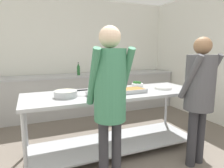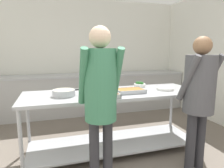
{
  "view_description": "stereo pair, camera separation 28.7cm",
  "coord_description": "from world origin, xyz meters",
  "px_view_note": "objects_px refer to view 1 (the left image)",
  "views": [
    {
      "loc": [
        -1.0,
        -0.81,
        1.46
      ],
      "look_at": [
        0.09,
        1.81,
        0.97
      ],
      "focal_mm": 32.0,
      "sensor_mm": 36.0,
      "label": 1
    },
    {
      "loc": [
        -0.73,
        -0.91,
        1.46
      ],
      "look_at": [
        0.09,
        1.81,
        0.97
      ],
      "focal_mm": 32.0,
      "sensor_mm": 36.0,
      "label": 2
    }
  ],
  "objects_px": {
    "serving_tray_vegetables": "(131,91)",
    "guest_serving_right": "(110,92)",
    "guest_serving_left": "(200,89)",
    "water_bottle": "(78,69)",
    "serving_tray_roast": "(105,95)",
    "plate_stack": "(163,88)",
    "sauce_pan": "(66,94)",
    "broccoli_bowl": "(137,84)"
  },
  "relations": [
    {
      "from": "serving_tray_vegetables",
      "to": "sauce_pan",
      "type": "bearing_deg",
      "value": 176.14
    },
    {
      "from": "guest_serving_left",
      "to": "water_bottle",
      "type": "height_order",
      "value": "guest_serving_left"
    },
    {
      "from": "plate_stack",
      "to": "sauce_pan",
      "type": "bearing_deg",
      "value": 178.88
    },
    {
      "from": "water_bottle",
      "to": "serving_tray_vegetables",
      "type": "bearing_deg",
      "value": -81.65
    },
    {
      "from": "serving_tray_roast",
      "to": "serving_tray_vegetables",
      "type": "relative_size",
      "value": 1.07
    },
    {
      "from": "sauce_pan",
      "to": "serving_tray_roast",
      "type": "bearing_deg",
      "value": -23.14
    },
    {
      "from": "sauce_pan",
      "to": "guest_serving_left",
      "type": "bearing_deg",
      "value": -24.55
    },
    {
      "from": "serving_tray_vegetables",
      "to": "broccoli_bowl",
      "type": "relative_size",
      "value": 2.1
    },
    {
      "from": "sauce_pan",
      "to": "plate_stack",
      "type": "relative_size",
      "value": 1.66
    },
    {
      "from": "sauce_pan",
      "to": "broccoli_bowl",
      "type": "bearing_deg",
      "value": 14.47
    },
    {
      "from": "water_bottle",
      "to": "guest_serving_left",
      "type": "bearing_deg",
      "value": -70.6
    },
    {
      "from": "plate_stack",
      "to": "water_bottle",
      "type": "distance_m",
      "value": 2.09
    },
    {
      "from": "serving_tray_vegetables",
      "to": "guest_serving_right",
      "type": "xyz_separation_m",
      "value": [
        -0.57,
        -0.65,
        0.15
      ]
    },
    {
      "from": "broccoli_bowl",
      "to": "water_bottle",
      "type": "relative_size",
      "value": 0.66
    },
    {
      "from": "sauce_pan",
      "to": "broccoli_bowl",
      "type": "relative_size",
      "value": 2.34
    },
    {
      "from": "serving_tray_roast",
      "to": "plate_stack",
      "type": "xyz_separation_m",
      "value": [
        1.01,
        0.17,
        -0.01
      ]
    },
    {
      "from": "serving_tray_roast",
      "to": "plate_stack",
      "type": "relative_size",
      "value": 1.59
    },
    {
      "from": "serving_tray_vegetables",
      "to": "plate_stack",
      "type": "xyz_separation_m",
      "value": [
        0.58,
        0.03,
        -0.01
      ]
    },
    {
      "from": "guest_serving_left",
      "to": "guest_serving_right",
      "type": "bearing_deg",
      "value": -179.09
    },
    {
      "from": "sauce_pan",
      "to": "guest_serving_right",
      "type": "distance_m",
      "value": 0.78
    },
    {
      "from": "sauce_pan",
      "to": "guest_serving_left",
      "type": "xyz_separation_m",
      "value": [
        1.5,
        -0.69,
        0.07
      ]
    },
    {
      "from": "sauce_pan",
      "to": "plate_stack",
      "type": "xyz_separation_m",
      "value": [
        1.46,
        -0.03,
        -0.03
      ]
    },
    {
      "from": "sauce_pan",
      "to": "guest_serving_right",
      "type": "bearing_deg",
      "value": -66.03
    },
    {
      "from": "water_bottle",
      "to": "serving_tray_roast",
      "type": "bearing_deg",
      "value": -94.19
    },
    {
      "from": "broccoli_bowl",
      "to": "guest_serving_left",
      "type": "bearing_deg",
      "value": -73.36
    },
    {
      "from": "broccoli_bowl",
      "to": "water_bottle",
      "type": "xyz_separation_m",
      "value": [
        -0.6,
        1.56,
        0.13
      ]
    },
    {
      "from": "guest_serving_left",
      "to": "sauce_pan",
      "type": "bearing_deg",
      "value": 155.45
    },
    {
      "from": "broccoli_bowl",
      "to": "plate_stack",
      "type": "xyz_separation_m",
      "value": [
        0.26,
        -0.34,
        -0.02
      ]
    },
    {
      "from": "guest_serving_right",
      "to": "serving_tray_vegetables",
      "type": "bearing_deg",
      "value": 48.39
    },
    {
      "from": "sauce_pan",
      "to": "broccoli_bowl",
      "type": "height_order",
      "value": "broccoli_bowl"
    },
    {
      "from": "broccoli_bowl",
      "to": "guest_serving_right",
      "type": "distance_m",
      "value": 1.36
    },
    {
      "from": "plate_stack",
      "to": "serving_tray_vegetables",
      "type": "bearing_deg",
      "value": -176.88
    },
    {
      "from": "guest_serving_right",
      "to": "water_bottle",
      "type": "relative_size",
      "value": 6.05
    },
    {
      "from": "serving_tray_roast",
      "to": "guest_serving_right",
      "type": "relative_size",
      "value": 0.24
    },
    {
      "from": "serving_tray_vegetables",
      "to": "broccoli_bowl",
      "type": "bearing_deg",
      "value": 49.39
    },
    {
      "from": "sauce_pan",
      "to": "serving_tray_roast",
      "type": "relative_size",
      "value": 1.04
    },
    {
      "from": "serving_tray_vegetables",
      "to": "water_bottle",
      "type": "height_order",
      "value": "water_bottle"
    },
    {
      "from": "guest_serving_right",
      "to": "water_bottle",
      "type": "distance_m",
      "value": 2.59
    },
    {
      "from": "plate_stack",
      "to": "water_bottle",
      "type": "bearing_deg",
      "value": 114.37
    },
    {
      "from": "guest_serving_left",
      "to": "serving_tray_vegetables",
      "type": "bearing_deg",
      "value": 134.51
    },
    {
      "from": "guest_serving_left",
      "to": "water_bottle",
      "type": "distance_m",
      "value": 2.71
    },
    {
      "from": "broccoli_bowl",
      "to": "serving_tray_roast",
      "type": "bearing_deg",
      "value": -146.11
    }
  ]
}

